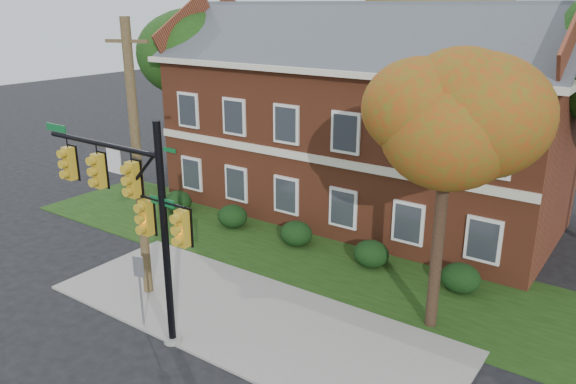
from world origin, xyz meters
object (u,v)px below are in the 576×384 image
Objects in this scene: utility_pole at (138,164)px; hedge_far_right at (460,278)px; hedge_center at (296,233)px; sign_post at (140,280)px; tree_left_rear at (191,63)px; hedge_left at (233,216)px; hedge_right at (371,254)px; traffic_signal at (134,203)px; tree_near_right at (456,119)px; tree_far_rear at (454,20)px; apartment_building at (360,110)px; hedge_far_left at (178,201)px.

hedge_far_right is at bearing 16.83° from utility_pole.
sign_post reaches higher than hedge_center.
tree_left_rear is (-16.73, 4.14, 6.16)m from hedge_far_right.
hedge_left is 1.00× the size of hedge_right.
sign_post is at bearing -52.32° from tree_left_rear.
tree_left_rear is 15.67m from traffic_signal.
utility_pole is (-1.92, -6.40, 4.20)m from hedge_center.
sign_post is at bearing -132.71° from hedge_far_right.
tree_near_right is 9.42m from traffic_signal.
traffic_signal is at bearing -62.85° from utility_pole.
hedge_left is 1.00× the size of hedge_far_right.
tree_far_rear is (1.34, 13.09, 8.32)m from hedge_center.
tree_left_rear is (-9.73, -1.12, 1.69)m from apartment_building.
hedge_left is (3.50, 0.00, 0.00)m from hedge_far_left.
hedge_far_left is at bearing 168.73° from tree_near_right.
hedge_far_right is (7.00, 0.00, 0.00)m from hedge_center.
tree_near_right reaches higher than hedge_far_left.
utility_pole is (-3.26, -19.50, -4.12)m from tree_far_rear.
tree_far_rear is 22.34m from sign_post.
hedge_far_right is at bearing 0.00° from hedge_left.
tree_far_rear reaches higher than hedge_far_right.
hedge_center is 3.50m from hedge_right.
apartment_building is at bearing 71.51° from sign_post.
hedge_far_left is 1.00× the size of hedge_far_right.
tree_near_right is 1.27× the size of traffic_signal.
tree_left_rear is 1.32× the size of traffic_signal.
sign_post reaches higher than hedge_far_right.
tree_near_right is 3.54× the size of sign_post.
hedge_left is 7.82m from utility_pole.
tree_near_right is at bearing 2.48° from utility_pole.
traffic_signal reaches higher than hedge_center.
hedge_far_right is 0.12× the size of tree_far_rear.
tree_far_rear is at bearing 84.15° from hedge_center.
hedge_far_left is 0.15× the size of utility_pole.
tree_far_rear is (1.34, 7.84, 3.86)m from apartment_building.
tree_far_rear is 20.19m from utility_pole.
tree_left_rear is (-2.73, 4.14, 6.16)m from hedge_far_left.
tree_near_right is (7.22, -2.83, 6.14)m from hedge_center.
apartment_building is 9.82m from hedge_far_left.
hedge_far_right is 0.21× the size of traffic_signal.
hedge_left is 16.25m from tree_far_rear.
hedge_far_right is at bearing -13.89° from tree_left_rear.
hedge_left is 9.69m from tree_left_rear.
hedge_center is 9.90m from tree_near_right.
hedge_center is 0.12× the size of tree_far_rear.
tree_near_right reaches higher than hedge_far_right.
apartment_building is 2.12× the size of tree_left_rear.
utility_pole is at bearing -99.49° from tree_far_rear.
hedge_left is at bearing 180.00° from hedge_far_right.
apartment_building reaches higher than hedge_far_right.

